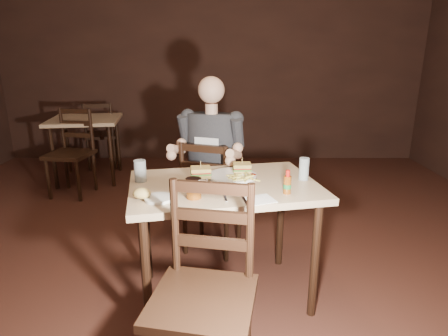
{
  "coord_description": "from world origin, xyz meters",
  "views": [
    {
      "loc": [
        0.21,
        -1.98,
        1.51
      ],
      "look_at": [
        0.2,
        0.18,
        0.85
      ],
      "focal_mm": 30.0,
      "sensor_mm": 36.0,
      "label": 1
    }
  ],
  "objects_px": {
    "chair_near": "(202,300)",
    "syrup_dispenser": "(194,188)",
    "bg_chair_near": "(69,154)",
    "bg_table": "(85,125)",
    "main_table": "(224,197)",
    "diner": "(210,139)",
    "glass_left": "(140,171)",
    "dinner_plate": "(232,176)",
    "side_plate": "(159,199)",
    "glass_right": "(304,169)",
    "hot_sauce": "(287,182)",
    "bg_chair_far": "(102,135)",
    "chair_far": "(213,195)"
  },
  "relations": [
    {
      "from": "bg_chair_far",
      "to": "glass_left",
      "type": "distance_m",
      "value": 3.15
    },
    {
      "from": "hot_sauce",
      "to": "syrup_dispenser",
      "type": "relative_size",
      "value": 1.23
    },
    {
      "from": "bg_table",
      "to": "diner",
      "type": "bearing_deg",
      "value": -48.42
    },
    {
      "from": "chair_near",
      "to": "syrup_dispenser",
      "type": "distance_m",
      "value": 0.59
    },
    {
      "from": "dinner_plate",
      "to": "hot_sauce",
      "type": "height_order",
      "value": "hot_sauce"
    },
    {
      "from": "bg_table",
      "to": "chair_near",
      "type": "distance_m",
      "value": 3.48
    },
    {
      "from": "chair_far",
      "to": "bg_chair_far",
      "type": "distance_m",
      "value": 2.79
    },
    {
      "from": "dinner_plate",
      "to": "glass_left",
      "type": "relative_size",
      "value": 2.2
    },
    {
      "from": "glass_right",
      "to": "bg_table",
      "type": "bearing_deg",
      "value": 133.38
    },
    {
      "from": "bg_chair_near",
      "to": "syrup_dispenser",
      "type": "xyz_separation_m",
      "value": [
        1.53,
        -2.06,
        0.36
      ]
    },
    {
      "from": "chair_far",
      "to": "bg_chair_near",
      "type": "distance_m",
      "value": 1.99
    },
    {
      "from": "chair_near",
      "to": "diner",
      "type": "relative_size",
      "value": 1.08
    },
    {
      "from": "main_table",
      "to": "bg_table",
      "type": "height_order",
      "value": "same"
    },
    {
      "from": "hot_sauce",
      "to": "chair_near",
      "type": "bearing_deg",
      "value": -128.72
    },
    {
      "from": "glass_right",
      "to": "hot_sauce",
      "type": "distance_m",
      "value": 0.28
    },
    {
      "from": "bg_table",
      "to": "side_plate",
      "type": "xyz_separation_m",
      "value": [
        1.35,
        -2.64,
        0.1
      ]
    },
    {
      "from": "chair_near",
      "to": "dinner_plate",
      "type": "xyz_separation_m",
      "value": [
        0.14,
        0.82,
        0.3
      ]
    },
    {
      "from": "chair_far",
      "to": "diner",
      "type": "xyz_separation_m",
      "value": [
        -0.01,
        -0.04,
        0.46
      ]
    },
    {
      "from": "main_table",
      "to": "syrup_dispenser",
      "type": "distance_m",
      "value": 0.32
    },
    {
      "from": "main_table",
      "to": "syrup_dispenser",
      "type": "xyz_separation_m",
      "value": [
        -0.16,
        -0.24,
        0.15
      ]
    },
    {
      "from": "chair_far",
      "to": "chair_near",
      "type": "distance_m",
      "value": 1.35
    },
    {
      "from": "diner",
      "to": "glass_left",
      "type": "height_order",
      "value": "diner"
    },
    {
      "from": "main_table",
      "to": "dinner_plate",
      "type": "relative_size",
      "value": 4.23
    },
    {
      "from": "dinner_plate",
      "to": "side_plate",
      "type": "relative_size",
      "value": 1.95
    },
    {
      "from": "chair_far",
      "to": "dinner_plate",
      "type": "distance_m",
      "value": 0.64
    },
    {
      "from": "chair_far",
      "to": "side_plate",
      "type": "bearing_deg",
      "value": 92.93
    },
    {
      "from": "bg_table",
      "to": "hot_sauce",
      "type": "relative_size",
      "value": 6.74
    },
    {
      "from": "chair_near",
      "to": "bg_chair_far",
      "type": "bearing_deg",
      "value": 124.16
    },
    {
      "from": "bg_chair_far",
      "to": "chair_far",
      "type": "bearing_deg",
      "value": 114.19
    },
    {
      "from": "glass_left",
      "to": "chair_near",
      "type": "bearing_deg",
      "value": -61.25
    },
    {
      "from": "glass_right",
      "to": "hot_sauce",
      "type": "height_order",
      "value": "glass_right"
    },
    {
      "from": "glass_right",
      "to": "syrup_dispenser",
      "type": "xyz_separation_m",
      "value": [
        -0.65,
        -0.31,
        -0.01
      ]
    },
    {
      "from": "bg_table",
      "to": "main_table",
      "type": "bearing_deg",
      "value": -54.55
    },
    {
      "from": "hot_sauce",
      "to": "bg_chair_far",
      "type": "bearing_deg",
      "value": 123.39
    },
    {
      "from": "bg_chair_near",
      "to": "bg_table",
      "type": "bearing_deg",
      "value": 99.26
    },
    {
      "from": "bg_chair_far",
      "to": "glass_right",
      "type": "bearing_deg",
      "value": 116.63
    },
    {
      "from": "bg_chair_near",
      "to": "hot_sauce",
      "type": "height_order",
      "value": "bg_chair_near"
    },
    {
      "from": "chair_near",
      "to": "syrup_dispenser",
      "type": "xyz_separation_m",
      "value": [
        -0.07,
        0.48,
        0.34
      ]
    },
    {
      "from": "bg_table",
      "to": "hot_sauce",
      "type": "xyz_separation_m",
      "value": [
        2.04,
        -2.54,
        0.16
      ]
    },
    {
      "from": "diner",
      "to": "glass_right",
      "type": "distance_m",
      "value": 0.79
    },
    {
      "from": "bg_table",
      "to": "hot_sauce",
      "type": "height_order",
      "value": "hot_sauce"
    },
    {
      "from": "hot_sauce",
      "to": "side_plate",
      "type": "relative_size",
      "value": 0.91
    },
    {
      "from": "bg_chair_near",
      "to": "hot_sauce",
      "type": "bearing_deg",
      "value": -35.08
    },
    {
      "from": "bg_chair_far",
      "to": "chair_near",
      "type": "bearing_deg",
      "value": 103.0
    },
    {
      "from": "dinner_plate",
      "to": "hot_sauce",
      "type": "xyz_separation_m",
      "value": [
        0.3,
        -0.27,
        0.06
      ]
    },
    {
      "from": "chair_far",
      "to": "syrup_dispenser",
      "type": "distance_m",
      "value": 0.95
    },
    {
      "from": "chair_near",
      "to": "bg_chair_near",
      "type": "relative_size",
      "value": 1.03
    },
    {
      "from": "main_table",
      "to": "bg_chair_near",
      "type": "relative_size",
      "value": 1.31
    },
    {
      "from": "bg_chair_far",
      "to": "diner",
      "type": "distance_m",
      "value": 2.86
    },
    {
      "from": "diner",
      "to": "syrup_dispenser",
      "type": "bearing_deg",
      "value": -75.17
    }
  ]
}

